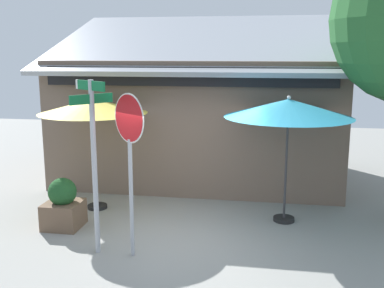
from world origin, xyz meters
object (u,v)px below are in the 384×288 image
(stop_sign, at_px, (130,143))
(patio_umbrella_teal_center, at_px, (288,109))
(street_sign_post, at_px, (94,150))
(sidewalk_planter, at_px, (63,206))
(patio_umbrella_mustard_left, at_px, (93,107))

(stop_sign, height_order, patio_umbrella_teal_center, stop_sign)
(patio_umbrella_teal_center, bearing_deg, street_sign_post, -147.60)
(sidewalk_planter, bearing_deg, patio_umbrella_mustard_left, 78.35)
(patio_umbrella_teal_center, height_order, sidewalk_planter, patio_umbrella_teal_center)
(patio_umbrella_teal_center, bearing_deg, patio_umbrella_mustard_left, 178.65)
(street_sign_post, xyz_separation_m, patio_umbrella_teal_center, (3.31, 2.10, 0.52))
(street_sign_post, bearing_deg, patio_umbrella_teal_center, 32.40)
(sidewalk_planter, bearing_deg, patio_umbrella_teal_center, 13.92)
(stop_sign, xyz_separation_m, patio_umbrella_mustard_left, (-1.51, 2.22, 0.31))
(street_sign_post, distance_m, sidewalk_planter, 2.05)
(patio_umbrella_mustard_left, bearing_deg, street_sign_post, -68.59)
(stop_sign, xyz_separation_m, patio_umbrella_teal_center, (2.66, 2.12, 0.37))
(street_sign_post, height_order, patio_umbrella_mustard_left, street_sign_post)
(stop_sign, distance_m, patio_umbrella_teal_center, 3.42)
(patio_umbrella_mustard_left, height_order, sidewalk_planter, patio_umbrella_mustard_left)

